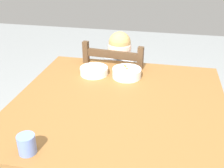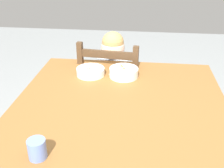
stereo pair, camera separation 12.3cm
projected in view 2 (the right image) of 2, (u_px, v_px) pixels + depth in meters
dining_table at (120, 118)px, 1.51m from camera, size 1.10×1.10×0.78m
dining_chair at (112, 97)px, 2.15m from camera, size 0.46×0.46×0.93m
child_figure at (112, 76)px, 2.06m from camera, size 0.32×0.31×0.97m
bowl_of_peas at (91, 71)px, 1.73m from camera, size 0.17×0.17×0.05m
bowl_of_carrots at (124, 72)px, 1.71m from camera, size 0.18×0.18×0.06m
spoon at (115, 73)px, 1.76m from camera, size 0.12×0.11×0.01m
drinking_cup at (37, 149)px, 1.05m from camera, size 0.07×0.07×0.08m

